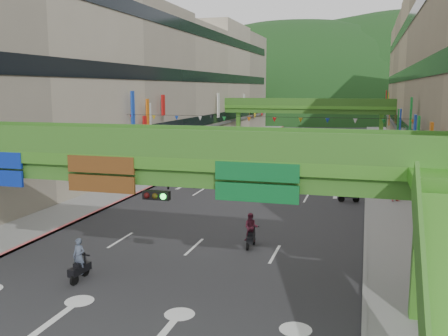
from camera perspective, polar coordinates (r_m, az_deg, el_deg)
name	(u,v)px	position (r m, az deg, el deg)	size (l,w,h in m)	color
road_slab	(293,157)	(64.21, 7.86, 1.29)	(18.00, 140.00, 0.02)	#28282B
sidewalk_left	(211,153)	(66.61, -1.55, 1.71)	(4.00, 140.00, 0.15)	gray
sidewalk_right	(383,160)	(63.62, 17.72, 0.92)	(4.00, 140.00, 0.15)	gray
curb_left	(224,154)	(66.07, 0.03, 1.66)	(0.20, 140.00, 0.18)	#CC5959
curb_right	(367,159)	(63.59, 16.01, 1.01)	(0.20, 140.00, 0.18)	gray
building_row_left	(154,82)	(68.86, -7.98, 9.69)	(12.80, 95.00, 19.00)	#9E937F
overpass_near	(161,175)	(20.31, -7.26, -0.80)	(28.00, 12.27, 7.10)	#4C9E2D
overpass_far	(307,109)	(78.57, 9.51, 6.62)	(28.00, 2.20, 7.10)	#4C9E2D
hill_left	(295,113)	(174.85, 8.12, 6.20)	(168.00, 140.00, 112.00)	#1C4419
hill_right	(413,112)	(193.87, 20.81, 5.98)	(208.00, 176.00, 128.00)	#1C4419
bunting_string	(262,119)	(43.99, 4.31, 5.56)	(26.00, 0.36, 0.47)	black
scooter_rider_near	(79,261)	(23.88, -16.21, -10.21)	(0.65, 1.60, 2.00)	black
scooter_rider_mid	(251,230)	(27.57, 3.11, -7.09)	(0.83, 1.60, 1.93)	black
scooter_rider_left	(196,176)	(44.09, -3.25, -0.94)	(0.98, 1.60, 1.97)	gray
scooter_rider_far	(247,166)	(50.01, 2.66, 0.21)	(0.83, 1.59, 1.88)	maroon
parked_scooter_row	(351,185)	(43.78, 14.29, -1.89)	(1.60, 9.40, 1.08)	black
car_silver	(264,157)	(58.07, 4.62, 1.25)	(1.57, 4.51, 1.49)	#A8A9AF
car_yellow	(305,136)	(85.88, 9.27, 3.67)	(1.61, 4.00, 1.36)	#B2C006
pedestrian_red	(397,193)	(40.11, 19.19, -2.68)	(0.80, 0.62, 1.65)	red
pedestrian_dark	(379,170)	(50.19, 17.35, -0.22)	(1.04, 0.43, 1.77)	black
pedestrian_blue	(399,167)	(53.08, 19.36, 0.09)	(0.76, 0.49, 1.63)	#343752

